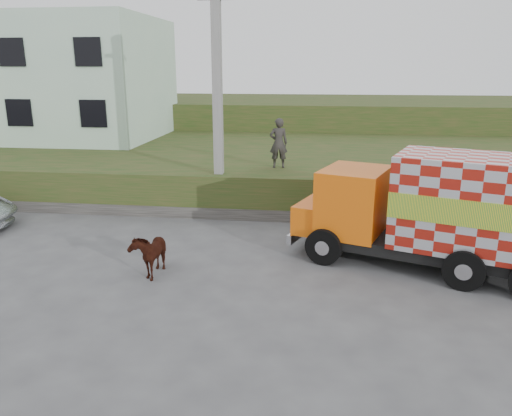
# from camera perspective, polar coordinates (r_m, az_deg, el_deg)

# --- Properties ---
(ground) EXTENTS (120.00, 120.00, 0.00)m
(ground) POSITION_cam_1_polar(r_m,az_deg,el_deg) (13.42, -3.83, -6.50)
(ground) COLOR #474749
(ground) RESTS_ON ground
(embankment) EXTENTS (40.00, 12.00, 1.50)m
(embankment) POSITION_cam_1_polar(r_m,az_deg,el_deg) (22.72, 1.01, 4.84)
(embankment) COLOR #224316
(embankment) RESTS_ON ground
(embankment_far) EXTENTS (40.00, 12.00, 3.00)m
(embankment_far) POSITION_cam_1_polar(r_m,az_deg,el_deg) (34.44, 3.28, 9.86)
(embankment_far) COLOR #224316
(embankment_far) RESTS_ON ground
(retaining_strip) EXTENTS (16.00, 0.50, 0.40)m
(retaining_strip) POSITION_cam_1_polar(r_m,az_deg,el_deg) (17.66, -7.59, -0.38)
(retaining_strip) COLOR #595651
(retaining_strip) RESTS_ON ground
(building) EXTENTS (10.00, 8.00, 6.00)m
(building) POSITION_cam_1_polar(r_m,az_deg,el_deg) (28.55, -21.40, 13.62)
(building) COLOR #B7D6BB
(building) RESTS_ON embankment
(utility_pole) EXTENTS (1.20, 0.30, 8.00)m
(utility_pole) POSITION_cam_1_polar(r_m,az_deg,el_deg) (17.15, -4.41, 12.40)
(utility_pole) COLOR gray
(utility_pole) RESTS_ON ground
(cargo_truck) EXTENTS (7.11, 4.30, 3.03)m
(cargo_truck) POSITION_cam_1_polar(r_m,az_deg,el_deg) (13.49, 20.47, -0.37)
(cargo_truck) COLOR black
(cargo_truck) RESTS_ON ground
(cow) EXTENTS (0.66, 1.39, 1.17)m
(cow) POSITION_cam_1_polar(r_m,az_deg,el_deg) (12.93, -12.04, -4.95)
(cow) COLOR #32150C
(cow) RESTS_ON ground
(pedestrian) EXTENTS (0.72, 0.52, 1.82)m
(pedestrian) POSITION_cam_1_polar(r_m,az_deg,el_deg) (18.36, 2.59, 7.43)
(pedestrian) COLOR #2F2C2A
(pedestrian) RESTS_ON embankment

